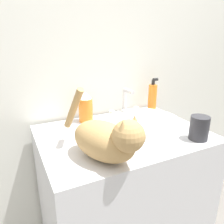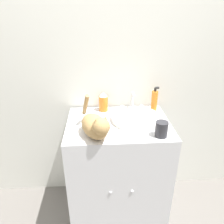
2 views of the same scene
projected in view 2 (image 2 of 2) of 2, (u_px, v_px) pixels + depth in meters
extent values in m
cube|color=silver|center=(115.00, 67.00, 1.80)|extent=(6.00, 0.05, 2.50)
cube|color=silver|center=(118.00, 170.00, 1.85)|extent=(0.78, 0.58, 0.91)
sphere|color=silver|center=(111.00, 193.00, 1.56)|extent=(0.02, 0.02, 0.02)
sphere|color=silver|center=(132.00, 192.00, 1.57)|extent=(0.02, 0.02, 0.02)
cylinder|color=white|center=(136.00, 118.00, 1.67)|extent=(0.37, 0.37, 0.04)
cylinder|color=silver|center=(132.00, 101.00, 1.83)|extent=(0.02, 0.02, 0.15)
cylinder|color=silver|center=(133.00, 95.00, 1.76)|extent=(0.02, 0.09, 0.02)
cylinder|color=white|center=(122.00, 108.00, 1.85)|extent=(0.03, 0.03, 0.03)
cylinder|color=white|center=(141.00, 107.00, 1.86)|extent=(0.03, 0.03, 0.03)
ellipsoid|color=tan|center=(95.00, 126.00, 1.46)|extent=(0.25, 0.31, 0.14)
sphere|color=tan|center=(101.00, 127.00, 1.34)|extent=(0.15, 0.15, 0.11)
cone|color=tan|center=(96.00, 121.00, 1.31)|extent=(0.05, 0.05, 0.04)
cone|color=tan|center=(106.00, 119.00, 1.33)|extent=(0.05, 0.05, 0.04)
cylinder|color=tan|center=(86.00, 105.00, 1.55)|extent=(0.07, 0.13, 0.19)
cylinder|color=orange|center=(154.00, 101.00, 1.82)|extent=(0.05, 0.05, 0.17)
cylinder|color=black|center=(155.00, 90.00, 1.78)|extent=(0.02, 0.02, 0.03)
cylinder|color=black|center=(157.00, 88.00, 1.77)|extent=(0.03, 0.02, 0.02)
cylinder|color=orange|center=(103.00, 103.00, 1.81)|extent=(0.07, 0.07, 0.13)
cone|color=white|center=(103.00, 94.00, 1.78)|extent=(0.07, 0.07, 0.04)
cylinder|color=#2D2D33|center=(161.00, 129.00, 1.45)|extent=(0.08, 0.08, 0.11)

